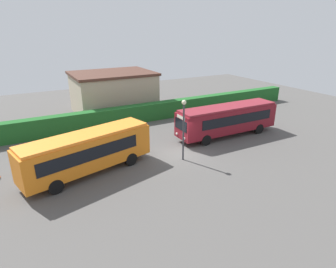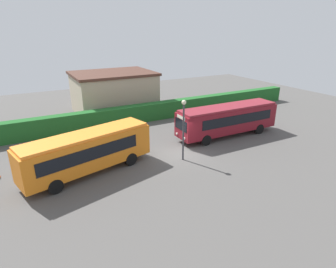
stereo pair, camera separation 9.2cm
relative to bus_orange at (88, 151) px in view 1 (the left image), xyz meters
The scene contains 8 objects.
ground_plane 7.87m from the bus_orange, ahead, with size 64.00×64.00×0.00m, color #514F4C.
bus_orange is the anchor object (origin of this frame).
bus_maroon 13.82m from the bus_orange, ahead, with size 10.59×2.55×3.01m.
person_left 3.73m from the bus_orange, 139.10° to the left, with size 0.44×0.47×1.83m.
person_center 3.44m from the bus_orange, 118.97° to the left, with size 0.35×0.54×1.75m.
hedge_row 12.14m from the bus_orange, 50.73° to the left, with size 44.00×1.15×1.95m, color #1D5A23.
depot_building 16.44m from the bus_orange, 65.03° to the left, with size 9.65×7.51×4.92m.
lamppost 7.42m from the bus_orange, 11.08° to the right, with size 0.36×0.36×4.93m.
Camera 1 is at (-11.57, -18.91, 10.05)m, focal length 30.42 mm.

